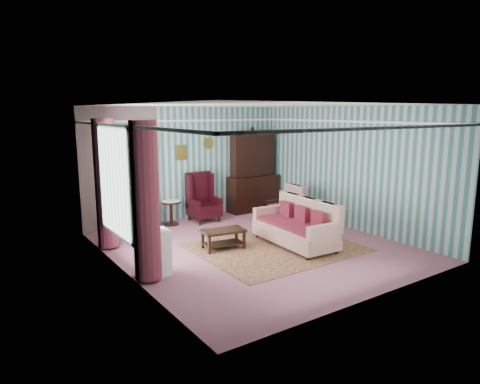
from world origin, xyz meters
TOP-DOWN VIEW (x-y plane):
  - floor at (0.00, 0.00)m, footprint 6.00×6.00m
  - room_shell at (-0.62, 0.18)m, footprint 5.53×6.02m
  - bookcase at (-1.35, 2.84)m, footprint 0.80×0.28m
  - dresser_hutch at (1.90, 2.72)m, footprint 1.50×0.56m
  - wingback_left at (-1.60, 2.45)m, footprint 0.76×0.80m
  - wingback_right at (0.15, 2.45)m, footprint 0.76×0.80m
  - seated_woman at (-1.60, 2.45)m, footprint 0.44×0.40m
  - round_side_table at (-0.70, 2.60)m, footprint 0.50×0.50m
  - nest_table at (2.47, 0.90)m, footprint 0.45×0.38m
  - plant_stand at (-2.40, -0.30)m, footprint 0.55×0.35m
  - rug at (0.30, -0.30)m, footprint 3.20×2.60m
  - sofa at (0.74, -0.37)m, footprint 1.21×2.05m
  - floral_armchair at (1.66, 1.04)m, footprint 0.92×0.88m
  - coffee_table at (-0.64, 0.26)m, footprint 0.93×0.60m
  - potted_plant_a at (-2.47, -0.35)m, footprint 0.43×0.39m
  - potted_plant_b at (-2.33, -0.23)m, footprint 0.29×0.24m
  - potted_plant_c at (-2.42, -0.20)m, footprint 0.27×0.27m

SIDE VIEW (x-z plane):
  - floor at x=0.00m, z-range 0.00..0.00m
  - rug at x=0.30m, z-range 0.00..0.01m
  - coffee_table at x=-0.64m, z-range 0.00..0.41m
  - nest_table at x=2.47m, z-range 0.00..0.54m
  - round_side_table at x=-0.70m, z-range 0.00..0.60m
  - plant_stand at x=-2.40m, z-range 0.00..0.80m
  - floral_armchair at x=1.66m, z-range 0.00..0.93m
  - sofa at x=0.74m, z-range 0.00..0.97m
  - seated_woman at x=-1.60m, z-range 0.00..1.18m
  - wingback_left at x=-1.60m, z-range 0.00..1.25m
  - wingback_right at x=0.15m, z-range 0.00..1.25m
  - potted_plant_c at x=-2.42m, z-range 0.80..1.18m
  - potted_plant_a at x=-2.47m, z-range 0.80..1.22m
  - potted_plant_b at x=-2.33m, z-range 0.80..1.29m
  - bookcase at x=-1.35m, z-range 0.00..2.24m
  - dresser_hutch at x=1.90m, z-range 0.00..2.36m
  - room_shell at x=-0.62m, z-range 0.55..3.46m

